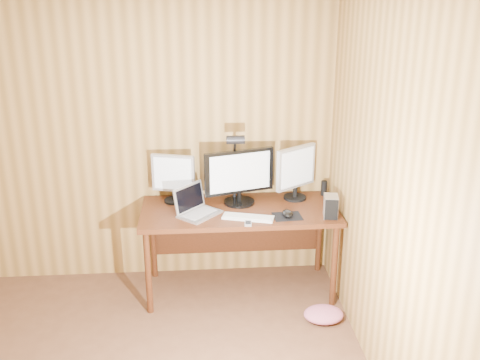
{
  "coord_description": "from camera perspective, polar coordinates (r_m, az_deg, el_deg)",
  "views": [
    {
      "loc": [
        0.61,
        -2.58,
        2.54
      ],
      "look_at": [
        0.93,
        1.58,
        1.02
      ],
      "focal_mm": 42.0,
      "sensor_mm": 36.0,
      "label": 1
    }
  ],
  "objects": [
    {
      "name": "hard_drive",
      "position": [
        4.47,
        9.2,
        -2.65
      ],
      "size": [
        0.13,
        0.17,
        0.17
      ],
      "rotation": [
        0.0,
        0.0,
        -0.16
      ],
      "color": "silver",
      "rests_on": "desk"
    },
    {
      "name": "monitor_left",
      "position": [
        4.68,
        -6.79,
        0.3
      ],
      "size": [
        0.36,
        0.17,
        0.41
      ],
      "rotation": [
        0.0,
        0.0,
        -0.27
      ],
      "color": "black",
      "rests_on": "desk"
    },
    {
      "name": "fabric_pile",
      "position": [
        4.55,
        8.48,
        -13.36
      ],
      "size": [
        0.31,
        0.26,
        0.1
      ],
      "primitive_type": null,
      "rotation": [
        0.0,
        0.0,
        -0.01
      ],
      "color": "#BD5B76",
      "rests_on": "floor"
    },
    {
      "name": "room_shell",
      "position": [
        2.94,
        -15.99,
        -6.76
      ],
      "size": [
        4.0,
        4.0,
        4.0
      ],
      "color": "brown",
      "rests_on": "ground"
    },
    {
      "name": "monitor_right",
      "position": [
        4.73,
        5.7,
        0.91
      ],
      "size": [
        0.36,
        0.26,
        0.46
      ],
      "rotation": [
        0.0,
        0.0,
        0.6
      ],
      "color": "black",
      "rests_on": "desk"
    },
    {
      "name": "mousepad",
      "position": [
        4.46,
        4.83,
        -3.7
      ],
      "size": [
        0.23,
        0.2,
        0.0
      ],
      "primitive_type": "cube",
      "rotation": [
        0.0,
        0.0,
        0.07
      ],
      "color": "black",
      "rests_on": "desk"
    },
    {
      "name": "phone",
      "position": [
        4.31,
        0.83,
        -4.41
      ],
      "size": [
        0.06,
        0.11,
        0.01
      ],
      "rotation": [
        0.0,
        0.0,
        -0.1
      ],
      "color": "silver",
      "rests_on": "desk"
    },
    {
      "name": "mouse",
      "position": [
        4.45,
        4.83,
        -3.43
      ],
      "size": [
        0.1,
        0.14,
        0.04
      ],
      "primitive_type": "ellipsoid",
      "rotation": [
        0.0,
        0.0,
        0.22
      ],
      "color": "black",
      "rests_on": "mousepad"
    },
    {
      "name": "laptop",
      "position": [
        4.48,
        -4.57,
        -2.77
      ],
      "size": [
        0.4,
        0.4,
        0.23
      ],
      "rotation": [
        0.0,
        0.0,
        0.83
      ],
      "color": "silver",
      "rests_on": "desk"
    },
    {
      "name": "speaker",
      "position": [
        4.9,
        8.53,
        -0.81
      ],
      "size": [
        0.05,
        0.05,
        0.13
      ],
      "primitive_type": "cylinder",
      "color": "black",
      "rests_on": "desk"
    },
    {
      "name": "desk_lamp",
      "position": [
        4.58,
        -0.51,
        2.29
      ],
      "size": [
        0.15,
        0.21,
        0.64
      ],
      "rotation": [
        0.0,
        0.0,
        -0.14
      ],
      "color": "black",
      "rests_on": "desk"
    },
    {
      "name": "keyboard",
      "position": [
        4.4,
        0.83,
        -3.81
      ],
      "size": [
        0.42,
        0.23,
        0.02
      ],
      "rotation": [
        0.0,
        0.0,
        -0.28
      ],
      "color": "silver",
      "rests_on": "desk"
    },
    {
      "name": "monitor_center",
      "position": [
        4.61,
        -0.08,
        0.41
      ],
      "size": [
        0.58,
        0.26,
        0.46
      ],
      "rotation": [
        0.0,
        0.0,
        0.29
      ],
      "color": "black",
      "rests_on": "desk"
    },
    {
      "name": "desk",
      "position": [
        4.7,
        -0.12,
        -3.99
      ],
      "size": [
        1.6,
        0.7,
        0.75
      ],
      "color": "#441F0E",
      "rests_on": "floor"
    }
  ]
}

